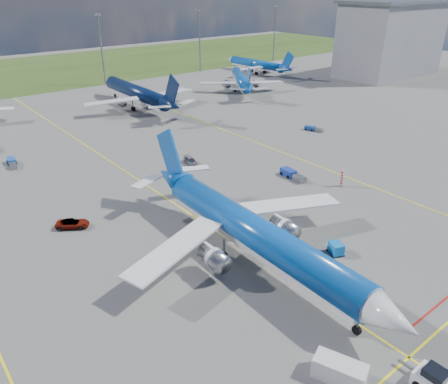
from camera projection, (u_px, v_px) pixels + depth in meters
ground at (263, 262)px, 55.08m from camera, size 400.00×400.00×0.00m
taxiway_lines at (152, 188)px, 74.62m from camera, size 60.25×160.00×0.02m
floodlight_masts at (39, 52)px, 132.48m from camera, size 202.20×0.50×22.70m
terminal_building at (391, 38)px, 159.10m from camera, size 42.00×22.00×26.00m
warning_post at (342, 178)px, 74.69m from camera, size 0.50×0.50×3.00m
bg_jet_n at (138, 107)px, 122.65m from camera, size 35.18×45.52×11.69m
bg_jet_ne at (241, 90)px, 141.92m from camera, size 43.92×46.42×9.69m
bg_jet_ene at (256, 73)px, 168.06m from camera, size 29.14×37.33×9.45m
main_airliner at (255, 263)px, 54.86m from camera, size 36.56×47.28×12.13m
pushback_tug at (439, 384)px, 37.28m from camera, size 2.30×6.12×2.07m
uld_container at (336, 248)px, 56.43m from camera, size 2.09×2.29×1.50m
service_van at (340, 371)px, 38.35m from camera, size 3.57×5.01×2.02m
service_car_b at (73, 224)px, 62.43m from camera, size 5.04×4.36×1.29m
service_car_c at (191, 161)px, 84.11m from camera, size 2.76×4.68×1.27m
baggage_tug_w at (292, 175)px, 78.33m from camera, size 2.10×5.74×1.26m
baggage_tug_c at (12, 163)px, 83.70m from camera, size 2.12×5.18×1.13m
baggage_tug_e at (313, 129)px, 103.04m from camera, size 2.42×4.60×1.00m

